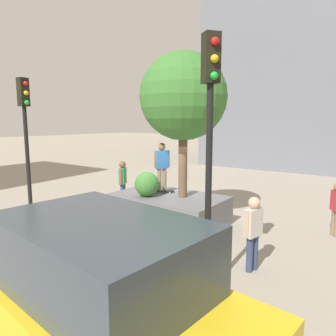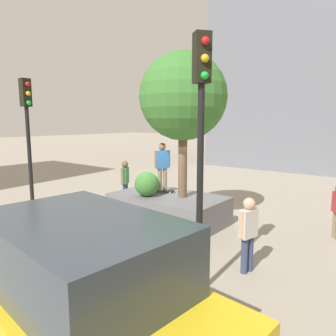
% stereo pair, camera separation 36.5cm
% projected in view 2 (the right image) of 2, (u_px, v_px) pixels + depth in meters
% --- Properties ---
extents(ground_plane, '(120.00, 120.00, 0.00)m').
position_uv_depth(ground_plane, '(168.00, 217.00, 10.80)').
color(ground_plane, '#9E9384').
extents(planter_ledge, '(3.60, 2.19, 0.89)m').
position_uv_depth(planter_ledge, '(168.00, 209.00, 10.27)').
color(planter_ledge, slate).
rests_on(planter_ledge, ground).
extents(plaza_tree, '(2.68, 2.68, 4.48)m').
position_uv_depth(plaza_tree, '(183.00, 97.00, 9.54)').
color(plaza_tree, brown).
rests_on(plaza_tree, planter_ledge).
extents(boxwood_shrub, '(0.79, 0.79, 0.79)m').
position_uv_depth(boxwood_shrub, '(147.00, 184.00, 10.06)').
color(boxwood_shrub, '#3D7A33').
rests_on(boxwood_shrub, planter_ledge).
extents(skateboard, '(0.73, 0.70, 0.07)m').
position_uv_depth(skateboard, '(162.00, 191.00, 10.57)').
color(skateboard, black).
rests_on(skateboard, planter_ledge).
extents(skateboarder, '(0.38, 0.48, 1.61)m').
position_uv_depth(skateboarder, '(162.00, 163.00, 10.43)').
color(skateboarder, '#847056').
rests_on(skateboarder, skateboard).
extents(taxi_cab, '(4.77, 2.53, 2.14)m').
position_uv_depth(taxi_cab, '(76.00, 296.00, 3.97)').
color(taxi_cab, gold).
rests_on(taxi_cab, ground).
extents(traffic_light_corner, '(0.35, 0.29, 4.58)m').
position_uv_depth(traffic_light_corner, '(28.00, 126.00, 9.82)').
color(traffic_light_corner, black).
rests_on(traffic_light_corner, ground).
extents(traffic_light_median, '(0.37, 0.37, 4.78)m').
position_uv_depth(traffic_light_median, '(201.00, 123.00, 5.54)').
color(traffic_light_median, black).
rests_on(traffic_light_median, ground).
extents(passerby_with_bag, '(0.29, 0.55, 1.67)m').
position_uv_depth(passerby_with_bag, '(248.00, 230.00, 6.77)').
color(passerby_with_bag, navy).
rests_on(passerby_with_bag, ground).
extents(pedestrian_crossing, '(0.39, 0.53, 1.73)m').
position_uv_depth(pedestrian_crossing, '(125.00, 179.00, 12.50)').
color(pedestrian_crossing, navy).
rests_on(pedestrian_crossing, ground).
extents(plaza_lowrise_south, '(10.66, 8.43, 18.33)m').
position_uv_depth(plaza_lowrise_south, '(301.00, 39.00, 22.65)').
color(plaza_lowrise_south, slate).
rests_on(plaza_lowrise_south, ground).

